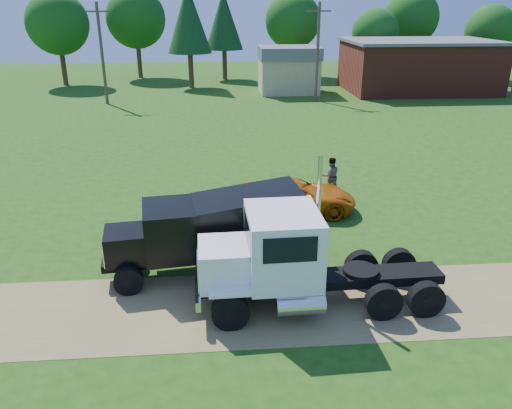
{
  "coord_description": "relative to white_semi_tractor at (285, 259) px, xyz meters",
  "views": [
    {
      "loc": [
        -3.74,
        -13.43,
        9.03
      ],
      "look_at": [
        -2.28,
        4.71,
        1.6
      ],
      "focal_mm": 35.0,
      "sensor_mm": 36.0,
      "label": 1
    }
  ],
  "objects": [
    {
      "name": "brick_building",
      "position": [
        19.74,
        39.91,
        1.04
      ],
      "size": [
        15.4,
        10.4,
        5.3
      ],
      "color": "maroon",
      "rests_on": "ground"
    },
    {
      "name": "black_dump_truck",
      "position": [
        -2.23,
        2.33,
        0.06
      ],
      "size": [
        7.2,
        3.0,
        3.06
      ],
      "rotation": [
        0.0,
        0.0,
        0.13
      ],
      "color": "black",
      "rests_on": "ground"
    },
    {
      "name": "ground",
      "position": [
        1.74,
        -0.09,
        -1.62
      ],
      "size": [
        140.0,
        140.0,
        0.0
      ],
      "primitive_type": "plane",
      "color": "#1C4B10",
      "rests_on": "ground"
    },
    {
      "name": "utility_poles",
      "position": [
        7.74,
        34.91,
        3.09
      ],
      "size": [
        42.2,
        0.28,
        9.0
      ],
      "color": "brown",
      "rests_on": "ground"
    },
    {
      "name": "tan_shed",
      "position": [
        5.74,
        39.91,
        0.8
      ],
      "size": [
        6.2,
        5.4,
        4.7
      ],
      "color": "tan",
      "rests_on": "ground"
    },
    {
      "name": "tree_row",
      "position": [
        4.42,
        50.12,
        5.08
      ],
      "size": [
        56.73,
        15.48,
        10.83
      ],
      "color": "#382417",
      "rests_on": "ground"
    },
    {
      "name": "orange_pickup",
      "position": [
        1.48,
        7.47,
        -0.86
      ],
      "size": [
        5.53,
        2.63,
        1.52
      ],
      "primitive_type": "imported",
      "rotation": [
        0.0,
        0.0,
        1.55
      ],
      "color": "#C65C09",
      "rests_on": "ground"
    },
    {
      "name": "white_semi_tractor",
      "position": [
        0.0,
        0.0,
        0.0
      ],
      "size": [
        7.93,
        2.94,
        4.75
      ],
      "rotation": [
        0.0,
        0.0,
        0.03
      ],
      "color": "black",
      "rests_on": "ground"
    },
    {
      "name": "spectator_b",
      "position": [
        3.6,
        9.68,
        -0.67
      ],
      "size": [
        0.96,
        0.77,
        1.9
      ],
      "primitive_type": "imported",
      "rotation": [
        0.0,
        0.0,
        3.19
      ],
      "color": "#999999",
      "rests_on": "ground"
    },
    {
      "name": "dirt_track",
      "position": [
        1.74,
        -0.09,
        -1.62
      ],
      "size": [
        120.0,
        4.2,
        0.01
      ],
      "primitive_type": "cube",
      "color": "olive",
      "rests_on": "ground"
    }
  ]
}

